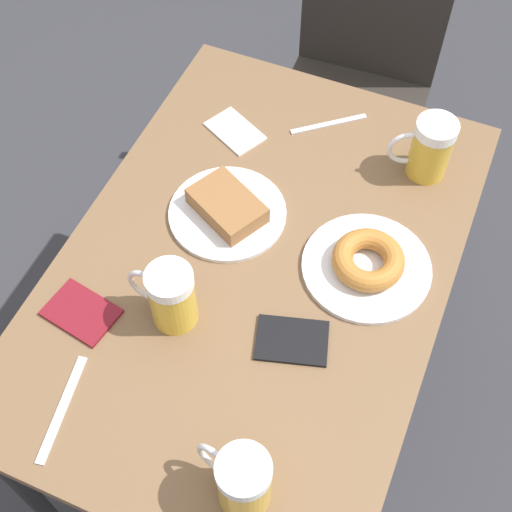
% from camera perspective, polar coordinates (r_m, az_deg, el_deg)
% --- Properties ---
extents(ground_plane, '(8.00, 8.00, 0.00)m').
position_cam_1_polar(ground_plane, '(2.03, 0.00, -12.53)').
color(ground_plane, '#333338').
extents(table, '(0.71, 1.04, 0.78)m').
position_cam_1_polar(table, '(1.40, 0.00, -2.10)').
color(table, brown).
rests_on(table, ground_plane).
extents(chair, '(0.42, 0.42, 0.89)m').
position_cam_1_polar(chair, '(2.08, 8.33, 14.73)').
color(chair, '#2D2823').
rests_on(chair, ground_plane).
extents(plate_with_cake, '(0.23, 0.23, 0.05)m').
position_cam_1_polar(plate_with_cake, '(1.39, -2.31, 3.75)').
color(plate_with_cake, silver).
rests_on(plate_with_cake, table).
extents(plate_with_donut, '(0.24, 0.24, 0.05)m').
position_cam_1_polar(plate_with_donut, '(1.33, 8.90, -0.57)').
color(plate_with_donut, silver).
rests_on(plate_with_donut, table).
extents(beer_mug_left, '(0.13, 0.08, 0.13)m').
position_cam_1_polar(beer_mug_left, '(1.23, -6.86, -3.20)').
color(beer_mug_left, gold).
rests_on(beer_mug_left, table).
extents(beer_mug_center, '(0.13, 0.08, 0.13)m').
position_cam_1_polar(beer_mug_center, '(1.10, -1.12, -17.51)').
color(beer_mug_center, gold).
rests_on(beer_mug_center, table).
extents(beer_mug_right, '(0.12, 0.08, 0.13)m').
position_cam_1_polar(beer_mug_right, '(1.47, 13.71, 8.38)').
color(beer_mug_right, gold).
rests_on(beer_mug_right, table).
extents(napkin_folded, '(0.14, 0.12, 0.00)m').
position_cam_1_polar(napkin_folded, '(1.55, -1.70, 9.96)').
color(napkin_folded, white).
rests_on(napkin_folded, table).
extents(fork, '(0.14, 0.12, 0.00)m').
position_cam_1_polar(fork, '(1.57, 5.84, 10.46)').
color(fork, silver).
rests_on(fork, table).
extents(knife, '(0.05, 0.19, 0.00)m').
position_cam_1_polar(knife, '(1.25, -15.25, -11.69)').
color(knife, silver).
rests_on(knife, table).
extents(passport_near_edge, '(0.15, 0.12, 0.01)m').
position_cam_1_polar(passport_near_edge, '(1.26, 2.90, -6.76)').
color(passport_near_edge, black).
rests_on(passport_near_edge, table).
extents(passport_far_edge, '(0.14, 0.11, 0.01)m').
position_cam_1_polar(passport_far_edge, '(1.32, -13.81, -4.39)').
color(passport_far_edge, maroon).
rests_on(passport_far_edge, table).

